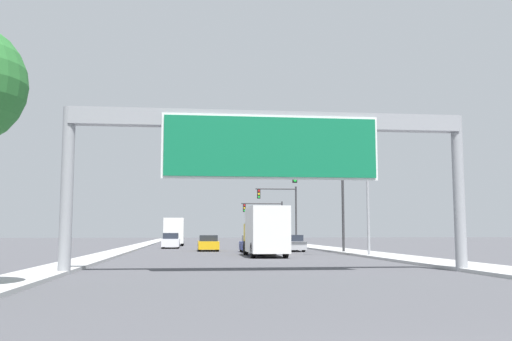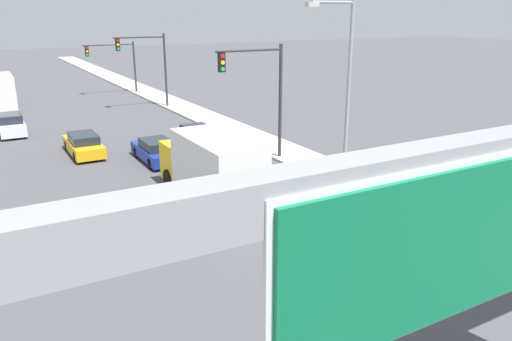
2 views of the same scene
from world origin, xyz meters
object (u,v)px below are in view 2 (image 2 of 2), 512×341
object	(u,v)px
truck_box_secondary	(211,169)
traffic_light_near_intersection	(262,85)
sign_gantry	(491,216)
traffic_light_far_intersection	(117,58)
car_far_left	(84,144)
street_lamp_right	(344,82)
car_near_center	(156,151)
car_near_right	(11,125)
car_mid_left	(197,137)
traffic_light_mid_block	(150,59)

from	to	relation	value
truck_box_secondary	traffic_light_near_intersection	size ratio (longest dim) A/B	1.09
sign_gantry	traffic_light_far_intersection	xyz separation A→B (m)	(6.63, 50.11, -1.44)
car_far_left	street_lamp_right	world-z (taller)	street_lamp_right
car_near_center	car_near_right	size ratio (longest dim) A/B	0.97
car_near_center	truck_box_secondary	bearing A→B (deg)	-90.00
traffic_light_far_intersection	street_lamp_right	size ratio (longest dim) A/B	0.61
truck_box_secondary	street_lamp_right	world-z (taller)	street_lamp_right
car_near_center	car_near_right	bearing A→B (deg)	120.30
sign_gantry	street_lamp_right	size ratio (longest dim) A/B	1.85
sign_gantry	car_mid_left	xyz separation A→B (m)	(5.25, 25.22, -4.64)
traffic_light_mid_block	traffic_light_far_intersection	size ratio (longest dim) A/B	1.21
car_mid_left	truck_box_secondary	size ratio (longest dim) A/B	0.63
sign_gantry	car_mid_left	world-z (taller)	sign_gantry
street_lamp_right	traffic_light_far_intersection	bearing A→B (deg)	92.62
truck_box_secondary	traffic_light_mid_block	distance (m)	25.54
truck_box_secondary	car_near_center	bearing A→B (deg)	90.00
sign_gantry	truck_box_secondary	bearing A→B (deg)	83.47
car_mid_left	traffic_light_mid_block	distance (m)	15.50
car_far_left	car_near_right	bearing A→B (deg)	112.86
traffic_light_mid_block	street_lamp_right	size ratio (longest dim) A/B	0.74
car_near_right	traffic_light_mid_block	size ratio (longest dim) A/B	0.69
car_mid_left	traffic_light_near_intersection	size ratio (longest dim) A/B	0.69
sign_gantry	traffic_light_far_intersection	size ratio (longest dim) A/B	3.03
sign_gantry	car_near_right	xyz separation A→B (m)	(-5.25, 35.19, -4.58)
car_near_center	traffic_light_mid_block	distance (m)	18.14
car_far_left	street_lamp_right	size ratio (longest dim) A/B	0.52
truck_box_secondary	traffic_light_near_intersection	xyz separation A→B (m)	(5.50, 4.82, 2.89)
traffic_light_near_intersection	truck_box_secondary	bearing A→B (deg)	-138.79
traffic_light_far_intersection	car_near_right	bearing A→B (deg)	-128.54
traffic_light_far_intersection	traffic_light_mid_block	bearing A→B (deg)	-87.46
car_near_center	traffic_light_mid_block	xyz separation A→B (m)	(5.33, 16.90, 3.90)
car_near_center	street_lamp_right	world-z (taller)	street_lamp_right
truck_box_secondary	street_lamp_right	distance (m)	7.60
traffic_light_mid_block	traffic_light_far_intersection	distance (m)	10.03
car_near_right	car_near_center	bearing A→B (deg)	-59.70
car_far_left	traffic_light_near_intersection	xyz separation A→B (m)	(9.00, -6.78, 3.91)
street_lamp_right	car_near_center	bearing A→B (deg)	125.61
car_near_center	street_lamp_right	bearing A→B (deg)	-54.39
car_far_left	car_near_right	size ratio (longest dim) A/B	1.01
car_far_left	traffic_light_far_intersection	xyz separation A→B (m)	(8.38, 23.22, 3.21)
sign_gantry	car_far_left	world-z (taller)	sign_gantry
car_near_right	truck_box_secondary	size ratio (longest dim) A/B	0.63
sign_gantry	traffic_light_mid_block	world-z (taller)	traffic_light_mid_block
sign_gantry	car_mid_left	distance (m)	26.18
car_near_right	truck_box_secondary	bearing A→B (deg)	-70.62
car_near_right	traffic_light_near_intersection	distance (m)	19.96
car_near_center	street_lamp_right	distance (m)	12.17
car_far_left	car_near_center	size ratio (longest dim) A/B	1.04
sign_gantry	traffic_light_near_intersection	xyz separation A→B (m)	(7.25, 20.11, -0.74)
car_far_left	car_near_right	distance (m)	9.01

